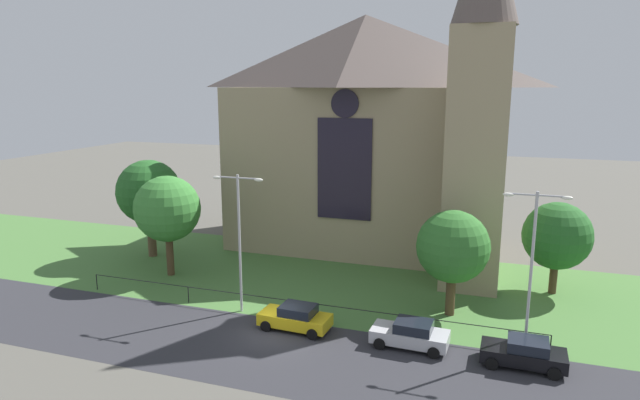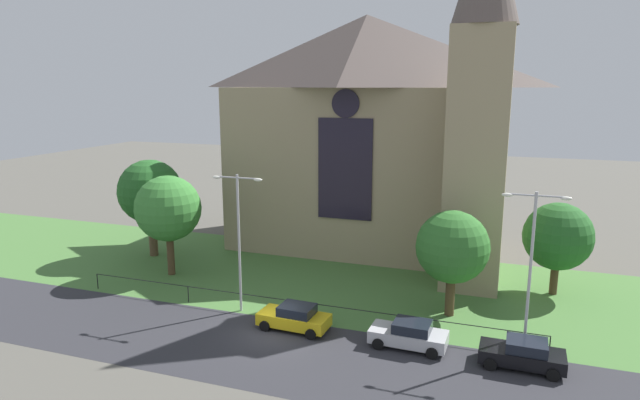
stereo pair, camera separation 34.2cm
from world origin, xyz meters
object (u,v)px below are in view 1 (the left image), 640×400
(church_building, at_px, (371,131))
(parked_car_silver, at_px, (411,334))
(tree_right_far, at_px, (557,236))
(tree_right_near, at_px, (453,247))
(tree_left_near, at_px, (167,209))
(tree_left_far, at_px, (149,192))
(streetlamp_far, at_px, (533,253))
(parked_car_black, at_px, (524,353))
(parked_car_yellow, at_px, (296,317))
(streetlamp_near, at_px, (239,227))

(church_building, height_order, parked_car_silver, church_building)
(tree_right_far, bearing_deg, tree_right_near, -136.80)
(tree_left_near, bearing_deg, tree_left_far, 139.34)
(streetlamp_far, distance_m, parked_car_black, 5.14)
(church_building, xyz_separation_m, parked_car_yellow, (0.02, -18.21, -9.53))
(parked_car_yellow, bearing_deg, tree_right_near, -145.84)
(church_building, height_order, streetlamp_near, church_building)
(streetlamp_near, xyz_separation_m, parked_car_silver, (11.06, -1.42, -4.83))
(tree_right_far, xyz_separation_m, parked_car_black, (-2.14, -11.46, -3.36))
(tree_right_far, distance_m, streetlamp_near, 21.47)
(tree_left_far, height_order, tree_right_far, tree_left_far)
(tree_left_near, xyz_separation_m, streetlamp_far, (25.27, -4.46, 0.45))
(tree_left_far, height_order, tree_left_near, tree_left_far)
(streetlamp_near, height_order, parked_car_yellow, streetlamp_near)
(parked_car_yellow, height_order, parked_car_black, same)
(tree_left_near, distance_m, parked_car_yellow, 14.47)
(tree_left_near, distance_m, parked_car_black, 26.28)
(tree_right_near, height_order, parked_car_yellow, tree_right_near)
(tree_right_far, distance_m, parked_car_silver, 14.15)
(church_building, height_order, tree_right_near, church_building)
(streetlamp_far, height_order, parked_car_black, streetlamp_far)
(parked_car_yellow, distance_m, parked_car_silver, 6.80)
(tree_right_near, height_order, parked_car_silver, tree_right_near)
(tree_left_near, xyz_separation_m, parked_car_silver, (19.29, -5.88, -4.39))
(tree_right_near, distance_m, streetlamp_far, 5.86)
(church_building, bearing_deg, parked_car_silver, -69.49)
(tree_left_far, distance_m, tree_right_far, 31.55)
(tree_left_near, height_order, parked_car_black, tree_left_near)
(tree_left_near, bearing_deg, church_building, 44.76)
(parked_car_yellow, bearing_deg, tree_right_far, -140.24)
(tree_left_far, bearing_deg, church_building, 27.80)
(tree_left_far, height_order, streetlamp_near, streetlamp_near)
(tree_right_near, height_order, parked_car_black, tree_right_near)
(church_building, bearing_deg, streetlamp_far, -52.71)
(tree_right_near, bearing_deg, streetlamp_far, -40.53)
(tree_left_far, bearing_deg, tree_right_near, -9.75)
(tree_left_far, xyz_separation_m, parked_car_black, (29.34, -9.77, -4.75))
(tree_left_far, bearing_deg, streetlamp_near, -32.97)
(church_building, xyz_separation_m, streetlamp_far, (12.81, -16.82, -4.69))
(streetlamp_near, height_order, parked_car_black, streetlamp_near)
(tree_left_near, height_order, parked_car_silver, tree_left_near)
(church_building, xyz_separation_m, streetlamp_near, (-4.24, -16.82, -4.70))
(tree_left_near, bearing_deg, parked_car_yellow, -25.10)
(tree_left_far, distance_m, tree_left_near, 5.52)
(church_building, bearing_deg, parked_car_yellow, -89.94)
(church_building, relative_size, tree_right_far, 4.04)
(streetlamp_near, relative_size, parked_car_black, 2.09)
(tree_left_near, height_order, streetlamp_near, streetlamp_near)
(tree_left_near, height_order, streetlamp_far, streetlamp_far)
(parked_car_yellow, bearing_deg, tree_left_far, -26.67)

